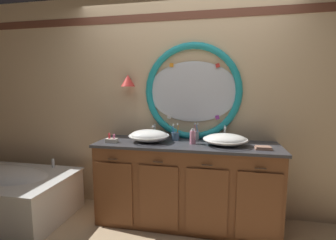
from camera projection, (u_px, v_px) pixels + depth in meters
ground_plane at (174, 234)px, 2.55m from camera, size 14.00×14.00×0.00m
back_wall_assembly at (183, 104)px, 2.94m from camera, size 6.40×0.26×2.60m
vanity_counter at (186, 183)px, 2.73m from camera, size 1.98×0.62×0.91m
sink_basin_left at (149, 136)px, 2.71m from camera, size 0.45×0.45×0.14m
sink_basin_right at (225, 140)px, 2.55m from camera, size 0.46×0.46×0.13m
faucet_set_left at (154, 133)px, 2.94m from camera, size 0.22×0.12×0.16m
faucet_set_right at (225, 135)px, 2.78m from camera, size 0.22×0.13×0.18m
toothbrush_holder_left at (175, 136)px, 2.81m from camera, size 0.10×0.10×0.20m
toothbrush_holder_right at (196, 135)px, 2.84m from camera, size 0.08×0.08×0.20m
soap_dispenser at (193, 137)px, 2.63m from camera, size 0.06×0.07×0.17m
folded_hand_towel at (263, 148)px, 2.39m from camera, size 0.16×0.11×0.03m
toiletry_basket at (112, 140)px, 2.70m from camera, size 0.12×0.08×0.10m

